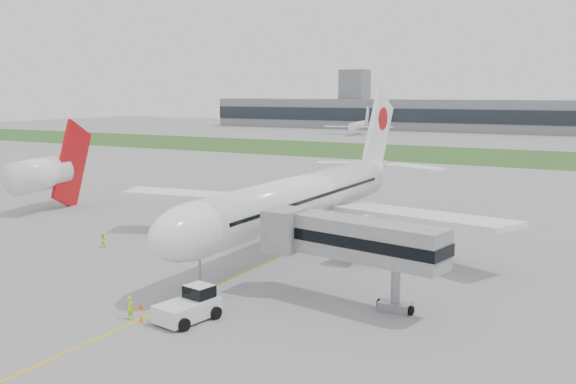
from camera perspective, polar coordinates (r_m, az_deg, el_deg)
The scene contains 14 objects.
ground at distance 69.03m, azimuth -0.34°, elevation -5.57°, with size 600.00×600.00×0.00m, color #969598.
apron_markings at distance 64.85m, azimuth -2.50°, elevation -6.52°, with size 70.00×70.00×0.04m, color gold, non-canonical shape.
grass_strip at distance 182.17m, azimuth 18.35°, elevation 2.99°, with size 600.00×50.00×0.02m, color #2C5C22.
terminal_building at distance 290.30m, azimuth 22.43°, elevation 6.17°, with size 320.00×22.30×14.00m.
control_tower at distance 315.67m, azimuth 5.89°, elevation 5.68°, with size 12.00×12.00×56.00m, color gray, non-canonical shape.
airliner at distance 72.08m, azimuth 1.54°, elevation -0.35°, with size 48.13×53.95×17.88m.
pushback_tug at distance 50.16m, azimuth -8.67°, elevation -9.90°, with size 3.99×5.27×2.49m.
jet_bridge at distance 52.46m, azimuth 5.34°, elevation -4.17°, with size 16.01×6.00×7.30m.
safety_cone_left at distance 53.23m, azimuth -12.97°, elevation -9.87°, with size 0.45×0.45×0.61m, color orange.
safety_cone_right at distance 50.56m, azimuth -12.91°, elevation -10.94°, with size 0.37×0.37×0.51m, color orange.
ground_crew_near at distance 51.18m, azimuth -13.86°, elevation -9.96°, with size 0.66×0.43×1.82m, color #B8F929.
ground_crew_far at distance 74.63m, azimuth -16.09°, elevation -4.17°, with size 0.79×0.62×1.63m, color #EFFF2A.
neighbor_aircraft at distance 100.11m, azimuth -20.86°, elevation 1.58°, with size 7.30×17.28×13.94m.
distant_aircraft_left at distance 266.86m, azimuth 6.25°, elevation 5.10°, with size 28.66×25.28×10.96m, color white, non-canonical shape.
Camera 1 is at (32.50, -58.42, 17.18)m, focal length 40.00 mm.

